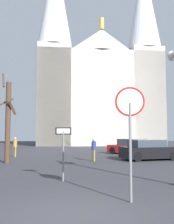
% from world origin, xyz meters
% --- Properties ---
extents(ground_plane, '(120.00, 120.00, 0.00)m').
position_xyz_m(ground_plane, '(0.00, 0.00, 0.00)').
color(ground_plane, '#38383D').
extents(cathedral, '(20.99, 14.34, 32.72)m').
position_xyz_m(cathedral, '(3.59, 38.39, 10.54)').
color(cathedral, '#BCB5A5').
rests_on(cathedral, ground).
extents(stop_sign, '(0.84, 0.14, 3.25)m').
position_xyz_m(stop_sign, '(1.61, 1.03, 2.31)').
color(stop_sign, slate).
rests_on(stop_sign, ground).
extents(one_way_arrow_sign, '(0.65, 0.07, 2.16)m').
position_xyz_m(one_way_arrow_sign, '(-0.47, 4.38, 1.41)').
color(one_way_arrow_sign, slate).
rests_on(one_way_arrow_sign, ground).
extents(bare_tree, '(1.30, 1.31, 5.95)m').
position_xyz_m(bare_tree, '(-4.45, 11.04, 2.80)').
color(bare_tree, '#473323').
rests_on(bare_tree, ground).
extents(parked_car_near_black, '(4.43, 2.82, 1.46)m').
position_xyz_m(parked_car_near_black, '(5.30, 12.78, 0.69)').
color(parked_car_near_black, black).
rests_on(parked_car_near_black, ground).
extents(parked_car_far_red, '(4.21, 4.05, 1.41)m').
position_xyz_m(parked_car_far_red, '(5.04, 18.14, 0.66)').
color(parked_car_far_red, maroon).
rests_on(parked_car_far_red, ground).
extents(pedestrian_walking, '(0.32, 0.32, 1.58)m').
position_xyz_m(pedestrian_walking, '(1.24, 12.08, 0.95)').
color(pedestrian_walking, olive).
rests_on(pedestrian_walking, ground).
extents(pedestrian_standing, '(0.32, 0.32, 1.60)m').
position_xyz_m(pedestrian_standing, '(-5.00, 15.57, 0.96)').
color(pedestrian_standing, olive).
rests_on(pedestrian_standing, ground).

